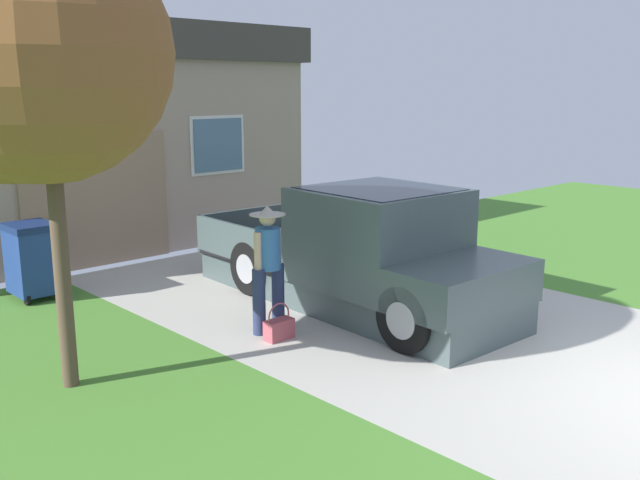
% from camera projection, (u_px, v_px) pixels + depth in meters
% --- Properties ---
extents(pickup_truck, '(2.09, 5.18, 1.71)m').
position_uv_depth(pickup_truck, '(369.00, 256.00, 9.64)').
color(pickup_truck, '#435253').
rests_on(pickup_truck, ground).
extents(person_with_hat, '(0.52, 0.45, 1.61)m').
position_uv_depth(person_with_hat, '(268.00, 263.00, 8.72)').
color(person_with_hat, navy).
rests_on(person_with_hat, ground).
extents(handbag, '(0.37, 0.18, 0.46)m').
position_uv_depth(handbag, '(279.00, 328.00, 8.56)').
color(handbag, '#B24C56').
rests_on(handbag, ground).
extents(house_with_garage, '(9.22, 6.29, 4.22)m').
position_uv_depth(house_with_garage, '(36.00, 133.00, 14.05)').
color(house_with_garage, tan).
rests_on(house_with_garage, ground).
extents(front_yard_tree, '(2.56, 3.02, 4.60)m').
position_uv_depth(front_yard_tree, '(22.00, 54.00, 6.44)').
color(front_yard_tree, brown).
rests_on(front_yard_tree, ground).
extents(wheeled_trash_bin, '(0.60, 0.72, 1.11)m').
position_uv_depth(wheeled_trash_bin, '(32.00, 258.00, 10.15)').
color(wheeled_trash_bin, navy).
rests_on(wheeled_trash_bin, ground).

